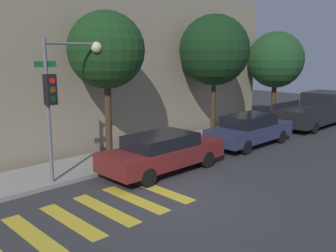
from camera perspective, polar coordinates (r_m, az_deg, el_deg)
The scene contains 11 objects.
ground_plane at distance 10.94m, azimuth 1.14°, elevation -11.01°, with size 60.00×60.00×0.00m, color #333335.
sidewalk at distance 14.14m, azimuth -11.69°, elevation -5.80°, with size 26.00×2.34×0.14m, color gray.
building_row at distance 17.60m, azimuth -20.36°, elevation 8.56°, with size 26.00×6.00×7.13m, color gray.
crosswalk at distance 9.90m, azimuth -14.53°, elevation -13.82°, with size 6.51×2.60×0.00m.
traffic_light_pole at distance 11.95m, azimuth -15.87°, elevation 6.15°, with size 2.34×0.56×4.55m.
sedan_near_corner at distance 13.14m, azimuth -0.80°, elevation -3.93°, with size 4.68×1.80×1.35m.
sedan_middle at distance 17.24m, azimuth 12.36°, elevation -0.52°, with size 4.62×1.74×1.42m.
pickup_truck at distance 23.06m, azimuth 21.58°, elevation 2.29°, with size 5.76×2.10×1.88m.
tree_near_corner at distance 14.07m, azimuth -9.38°, elevation 11.27°, with size 2.83×2.83×5.64m.
tree_midblock at distance 18.42m, azimuth 7.09°, elevation 11.38°, with size 3.38×3.38×5.96m.
tree_far_end at distance 23.22m, azimuth 16.09°, elevation 9.65°, with size 3.28×3.28×5.39m.
Camera 1 is at (-7.26, -7.08, 4.09)m, focal length 40.00 mm.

